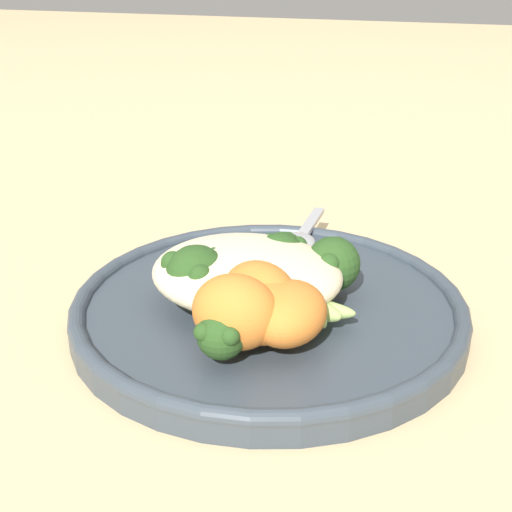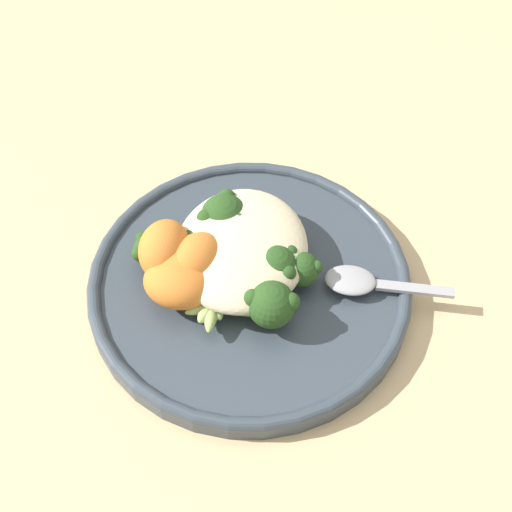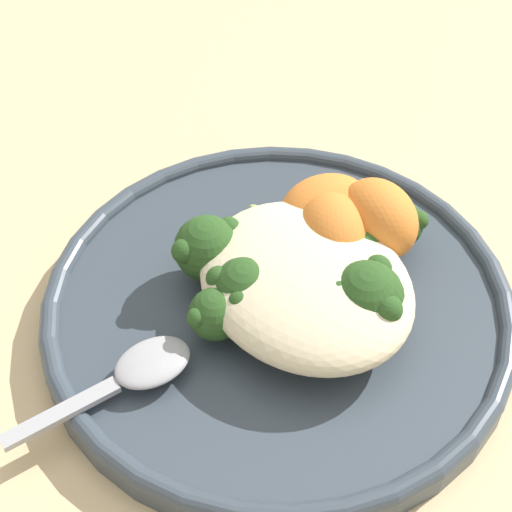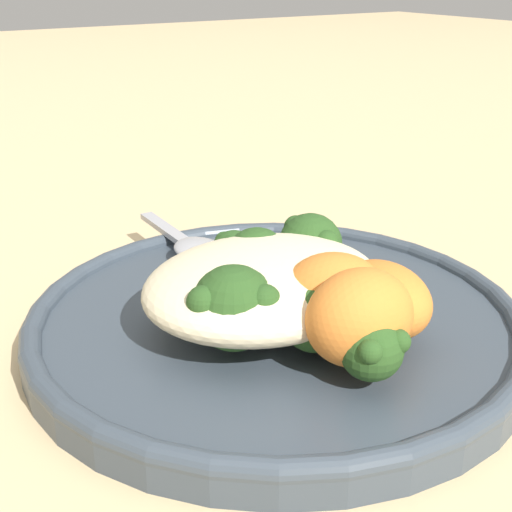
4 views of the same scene
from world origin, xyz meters
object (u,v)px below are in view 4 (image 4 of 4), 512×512
object	(u,v)px
sweet_potato_chunk_1	(361,305)
sweet_potato_chunk_2	(381,299)
broccoli_stalk_1	(271,268)
broccoli_stalk_3	(293,291)
broccoli_stalk_5	(323,314)
spoon	(194,246)
broccoli_stalk_0	(315,250)
broccoli_stalk_4	(256,305)
broccoli_stalk_2	(271,264)
sweet_potato_chunk_3	(359,317)
quinoa_mound	(264,285)
plate	(280,325)
broccoli_stalk_6	(367,336)
sweet_potato_chunk_0	(333,295)

from	to	relation	value
sweet_potato_chunk_1	sweet_potato_chunk_2	bearing A→B (deg)	0.27
broccoli_stalk_1	broccoli_stalk_3	size ratio (longest dim) A/B	1.30
broccoli_stalk_5	spoon	distance (m)	0.14
broccoli_stalk_0	broccoli_stalk_4	xyz separation A→B (m)	(-0.07, -0.04, 0.00)
broccoli_stalk_5	broccoli_stalk_2	bearing A→B (deg)	-125.92
sweet_potato_chunk_2	sweet_potato_chunk_3	distance (m)	0.03
quinoa_mound	broccoli_stalk_5	distance (m)	0.04
plate	broccoli_stalk_3	xyz separation A→B (m)	(0.00, -0.01, 0.02)
plate	broccoli_stalk_6	world-z (taller)	broccoli_stalk_6
broccoli_stalk_5	sweet_potato_chunk_2	xyz separation A→B (m)	(0.03, -0.01, 0.00)
broccoli_stalk_5	sweet_potato_chunk_0	xyz separation A→B (m)	(0.01, 0.00, 0.01)
sweet_potato_chunk_1	broccoli_stalk_0	bearing A→B (deg)	70.37
broccoli_stalk_3	sweet_potato_chunk_3	xyz separation A→B (m)	(-0.00, -0.06, 0.01)
broccoli_stalk_2	sweet_potato_chunk_2	xyz separation A→B (m)	(0.02, -0.07, 0.00)
sweet_potato_chunk_2	broccoli_stalk_6	bearing A→B (deg)	-143.97
quinoa_mound	broccoli_stalk_1	distance (m)	0.04
broccoli_stalk_4	broccoli_stalk_5	bearing A→B (deg)	145.31
broccoli_stalk_1	broccoli_stalk_0	bearing A→B (deg)	-126.41
plate	broccoli_stalk_2	bearing A→B (deg)	71.17
sweet_potato_chunk_0	sweet_potato_chunk_1	bearing A→B (deg)	-54.30
sweet_potato_chunk_2	sweet_potato_chunk_0	bearing A→B (deg)	151.35
broccoli_stalk_1	sweet_potato_chunk_1	distance (m)	0.08
broccoli_stalk_2	broccoli_stalk_3	size ratio (longest dim) A/B	0.87
broccoli_stalk_1	broccoli_stalk_5	size ratio (longest dim) A/B	1.37
quinoa_mound	sweet_potato_chunk_1	size ratio (longest dim) A/B	2.21
broccoli_stalk_2	sweet_potato_chunk_0	xyz separation A→B (m)	(-0.00, -0.06, 0.00)
broccoli_stalk_5	broccoli_stalk_0	bearing A→B (deg)	-151.31
plate	broccoli_stalk_5	bearing A→B (deg)	-92.98
broccoli_stalk_2	spoon	size ratio (longest dim) A/B	0.71
quinoa_mound	sweet_potato_chunk_3	xyz separation A→B (m)	(0.01, -0.06, 0.00)
plate	sweet_potato_chunk_3	world-z (taller)	sweet_potato_chunk_3
quinoa_mound	broccoli_stalk_5	size ratio (longest dim) A/B	1.58
broccoli_stalk_2	sweet_potato_chunk_2	world-z (taller)	same
broccoli_stalk_6	broccoli_stalk_1	bearing A→B (deg)	-149.91
sweet_potato_chunk_3	broccoli_stalk_6	bearing A→B (deg)	-14.28
sweet_potato_chunk_1	sweet_potato_chunk_2	xyz separation A→B (m)	(0.01, 0.00, -0.00)
sweet_potato_chunk_3	plate	bearing A→B (deg)	88.76
sweet_potato_chunk_3	spoon	xyz separation A→B (m)	(0.00, 0.17, -0.02)
sweet_potato_chunk_1	broccoli_stalk_5	bearing A→B (deg)	148.96
quinoa_mound	sweet_potato_chunk_2	world-z (taller)	same
broccoli_stalk_3	broccoli_stalk_4	bearing A→B (deg)	44.47
broccoli_stalk_2	sweet_potato_chunk_2	size ratio (longest dim) A/B	1.32
sweet_potato_chunk_3	sweet_potato_chunk_1	bearing A→B (deg)	46.25
plate	sweet_potato_chunk_0	distance (m)	0.05
spoon	sweet_potato_chunk_2	bearing A→B (deg)	-167.93
quinoa_mound	sweet_potato_chunk_3	world-z (taller)	sweet_potato_chunk_3
broccoli_stalk_5	broccoli_stalk_6	bearing A→B (deg)	73.67
broccoli_stalk_0	broccoli_stalk_3	bearing A→B (deg)	134.05
plate	sweet_potato_chunk_0	bearing A→B (deg)	-81.86
broccoli_stalk_5	sweet_potato_chunk_0	bearing A→B (deg)	168.64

